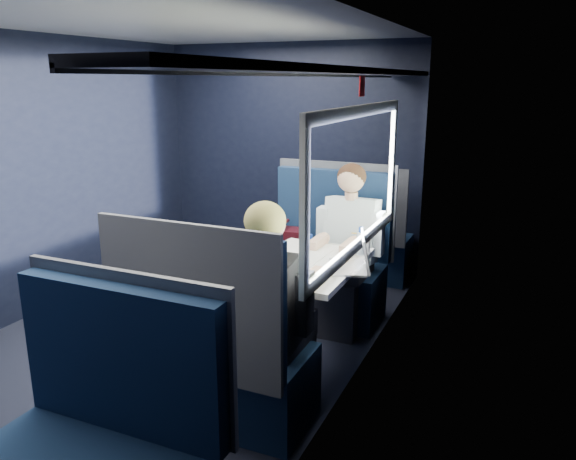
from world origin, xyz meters
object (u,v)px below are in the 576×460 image
at_px(seat_bay_far, 217,358).
at_px(seat_row_front, 357,239).
at_px(seat_row_back, 104,456).
at_px(laptop, 356,260).
at_px(cup, 365,246).
at_px(man, 348,240).
at_px(table, 306,273).
at_px(woman, 270,302).
at_px(seat_bay_near, 322,265).
at_px(bottle_small, 360,242).

relative_size(seat_bay_far, seat_row_front, 1.09).
relative_size(seat_row_front, seat_row_back, 1.00).
height_order(laptop, cup, laptop).
bearing_deg(man, table, -95.52).
relative_size(seat_bay_far, laptop, 3.26).
bearing_deg(cup, seat_bay_far, -110.93).
distance_m(seat_row_back, cup, 2.26).
bearing_deg(woman, seat_bay_far, -146.18).
xyz_separation_m(seat_bay_near, seat_bay_far, (0.02, -1.75, -0.01)).
height_order(seat_row_back, cup, seat_row_back).
relative_size(seat_bay_near, laptop, 3.26).
xyz_separation_m(woman, bottle_small, (0.21, 1.02, 0.10)).
height_order(seat_row_back, bottle_small, seat_row_back).
bearing_deg(seat_bay_far, cup, 69.07).
relative_size(seat_row_back, bottle_small, 5.84).
bearing_deg(man, woman, -90.00).
xyz_separation_m(laptop, cup, (-0.06, 0.40, -0.02)).
height_order(seat_bay_far, seat_row_front, seat_bay_far).
bearing_deg(seat_bay_near, table, -77.03).
height_order(seat_row_front, woman, woman).
bearing_deg(woman, man, 90.00).
bearing_deg(seat_bay_far, seat_bay_near, 90.62).
height_order(woman, bottle_small, woman).
relative_size(table, seat_bay_far, 0.79).
bearing_deg(seat_bay_near, man, -33.14).
xyz_separation_m(table, seat_row_front, (-0.18, 1.80, -0.25)).
height_order(seat_row_front, bottle_small, seat_row_front).
height_order(seat_row_front, cup, seat_row_front).
bearing_deg(woman, table, 95.45).
xyz_separation_m(table, woman, (0.07, -0.71, 0.06)).
bearing_deg(seat_bay_near, woman, -80.35).
bearing_deg(table, bottle_small, 48.37).
bearing_deg(cup, seat_bay_near, 135.27).
height_order(table, bottle_small, bottle_small).
relative_size(seat_bay_near, bottle_small, 6.35).
bearing_deg(woman, seat_bay_near, 99.65).
height_order(table, seat_row_front, seat_row_front).
height_order(table, cup, cup).
xyz_separation_m(seat_bay_near, seat_row_back, (0.02, -2.67, -0.01)).
height_order(woman, cup, woman).
bearing_deg(seat_row_front, seat_bay_far, -90.00).
xyz_separation_m(table, seat_bay_near, (-0.20, 0.87, -0.24)).
relative_size(bottle_small, cup, 2.07).
bearing_deg(woman, cup, 78.06).
xyz_separation_m(seat_bay_far, bottle_small, (0.46, 1.19, 0.41)).
distance_m(seat_bay_far, man, 1.62).
height_order(seat_bay_near, laptop, seat_bay_near).
distance_m(seat_row_front, laptop, 1.93).
distance_m(laptop, cup, 0.40).
distance_m(woman, bottle_small, 1.05).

